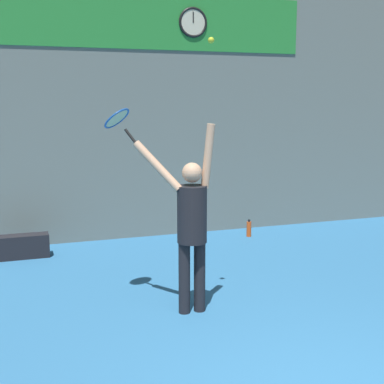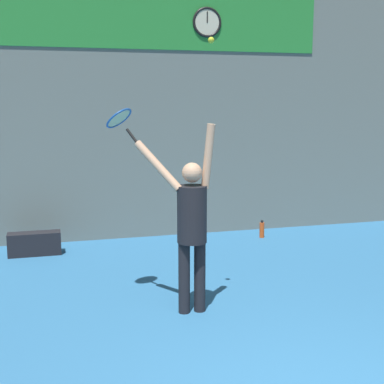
{
  "view_description": "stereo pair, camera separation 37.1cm",
  "coord_description": "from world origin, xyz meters",
  "px_view_note": "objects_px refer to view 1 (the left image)",
  "views": [
    {
      "loc": [
        -2.36,
        -2.86,
        2.34
      ],
      "look_at": [
        -0.5,
        2.56,
        1.37
      ],
      "focal_mm": 50.0,
      "sensor_mm": 36.0,
      "label": 1
    },
    {
      "loc": [
        -2.0,
        -2.96,
        2.34
      ],
      "look_at": [
        -0.5,
        2.56,
        1.37
      ],
      "focal_mm": 50.0,
      "sensor_mm": 36.0,
      "label": 2
    }
  ],
  "objects_px": {
    "tennis_player": "(191,220)",
    "tennis_ball": "(211,40)",
    "scoreboard_clock": "(193,22)",
    "water_bottle": "(249,229)",
    "equipment_bag": "(22,246)",
    "tennis_racket": "(118,120)"
  },
  "relations": [
    {
      "from": "tennis_ball",
      "to": "water_bottle",
      "type": "height_order",
      "value": "tennis_ball"
    },
    {
      "from": "scoreboard_clock",
      "to": "tennis_racket",
      "type": "bearing_deg",
      "value": -122.61
    },
    {
      "from": "scoreboard_clock",
      "to": "equipment_bag",
      "type": "xyz_separation_m",
      "value": [
        -2.96,
        -0.63,
        -3.49
      ]
    },
    {
      "from": "scoreboard_clock",
      "to": "tennis_racket",
      "type": "relative_size",
      "value": 1.19
    },
    {
      "from": "tennis_racket",
      "to": "equipment_bag",
      "type": "relative_size",
      "value": 0.54
    },
    {
      "from": "water_bottle",
      "to": "equipment_bag",
      "type": "height_order",
      "value": "equipment_bag"
    },
    {
      "from": "scoreboard_clock",
      "to": "water_bottle",
      "type": "xyz_separation_m",
      "value": [
        0.85,
        -0.56,
        -3.53
      ]
    },
    {
      "from": "tennis_player",
      "to": "water_bottle",
      "type": "height_order",
      "value": "tennis_player"
    },
    {
      "from": "tennis_racket",
      "to": "tennis_player",
      "type": "bearing_deg",
      "value": -33.43
    },
    {
      "from": "scoreboard_clock",
      "to": "tennis_player",
      "type": "bearing_deg",
      "value": -109.42
    },
    {
      "from": "scoreboard_clock",
      "to": "tennis_player",
      "type": "distance_m",
      "value": 4.5
    },
    {
      "from": "tennis_player",
      "to": "tennis_ball",
      "type": "distance_m",
      "value": 1.93
    },
    {
      "from": "scoreboard_clock",
      "to": "tennis_racket",
      "type": "xyz_separation_m",
      "value": [
        -1.91,
        -2.99,
        -1.52
      ]
    },
    {
      "from": "equipment_bag",
      "to": "tennis_ball",
      "type": "bearing_deg",
      "value": -56.15
    },
    {
      "from": "tennis_racket",
      "to": "tennis_ball",
      "type": "distance_m",
      "value": 1.33
    },
    {
      "from": "tennis_ball",
      "to": "water_bottle",
      "type": "relative_size",
      "value": 0.21
    },
    {
      "from": "scoreboard_clock",
      "to": "water_bottle",
      "type": "height_order",
      "value": "scoreboard_clock"
    },
    {
      "from": "water_bottle",
      "to": "equipment_bag",
      "type": "bearing_deg",
      "value": -178.94
    },
    {
      "from": "tennis_racket",
      "to": "tennis_ball",
      "type": "xyz_separation_m",
      "value": [
        0.89,
        -0.53,
        0.82
      ]
    },
    {
      "from": "scoreboard_clock",
      "to": "water_bottle",
      "type": "bearing_deg",
      "value": -33.51
    },
    {
      "from": "equipment_bag",
      "to": "tennis_racket",
      "type": "bearing_deg",
      "value": -66.14
    },
    {
      "from": "scoreboard_clock",
      "to": "tennis_player",
      "type": "height_order",
      "value": "scoreboard_clock"
    }
  ]
}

